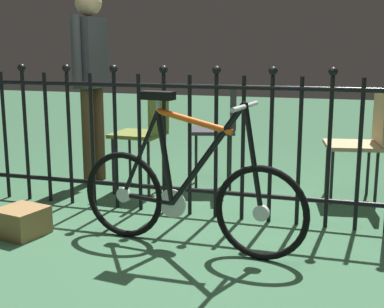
{
  "coord_description": "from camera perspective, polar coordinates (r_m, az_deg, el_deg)",
  "views": [
    {
      "loc": [
        0.95,
        -2.84,
        1.2
      ],
      "look_at": [
        0.02,
        0.2,
        0.55
      ],
      "focal_mm": 49.18,
      "sensor_mm": 36.0,
      "label": 1
    }
  ],
  "objects": [
    {
      "name": "ground_plane",
      "position": [
        3.23,
        -1.46,
        -10.28
      ],
      "size": [
        20.0,
        20.0,
        0.0
      ],
      "primitive_type": "plane",
      "color": "#345E40"
    },
    {
      "name": "iron_fence",
      "position": [
        3.71,
        0.81,
        1.73
      ],
      "size": [
        3.81,
        0.07,
        1.11
      ],
      "color": "black",
      "rests_on": "ground"
    },
    {
      "name": "display_crate",
      "position": [
        3.6,
        -17.99,
        -6.97
      ],
      "size": [
        0.33,
        0.33,
        0.18
      ],
      "primitive_type": "cube",
      "rotation": [
        0.0,
        0.0,
        -0.21
      ],
      "color": "olive",
      "rests_on": "ground"
    },
    {
      "name": "bicycle",
      "position": [
        3.15,
        -0.43,
        -4.28
      ],
      "size": [
        1.46,
        0.4,
        0.94
      ],
      "color": "black",
      "rests_on": "ground"
    },
    {
      "name": "person_visitor",
      "position": [
        4.74,
        -10.91,
        9.09
      ],
      "size": [
        0.23,
        0.47,
        1.69
      ],
      "color": "#4C3823",
      "rests_on": "ground"
    },
    {
      "name": "chair_tan",
      "position": [
        4.33,
        18.16,
        1.92
      ],
      "size": [
        0.48,
        0.47,
        0.87
      ],
      "color": "black",
      "rests_on": "ground"
    },
    {
      "name": "chair_charcoal",
      "position": [
        4.53,
        3.2,
        3.21
      ],
      "size": [
        0.45,
        0.45,
        0.88
      ],
      "color": "black",
      "rests_on": "ground"
    },
    {
      "name": "chair_olive",
      "position": [
        4.36,
        -5.0,
        2.62
      ],
      "size": [
        0.41,
        0.41,
        0.83
      ],
      "color": "black",
      "rests_on": "ground"
    }
  ]
}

